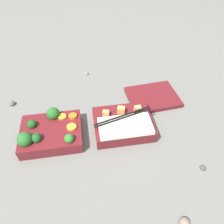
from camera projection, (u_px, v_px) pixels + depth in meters
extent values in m
plane|color=slate|center=(88.00, 131.00, 0.70)|extent=(3.00, 3.00, 0.00)
cube|color=maroon|center=(52.00, 133.00, 0.67)|extent=(0.18, 0.14, 0.04)
sphere|color=#19511E|center=(36.00, 138.00, 0.62)|extent=(0.03, 0.03, 0.03)
sphere|color=#19511E|center=(32.00, 124.00, 0.66)|extent=(0.03, 0.03, 0.03)
sphere|color=#236023|center=(53.00, 114.00, 0.69)|extent=(0.04, 0.04, 0.04)
sphere|color=#236023|center=(25.00, 139.00, 0.61)|extent=(0.04, 0.04, 0.04)
sphere|color=#2D7028|center=(69.00, 139.00, 0.62)|extent=(0.03, 0.03, 0.03)
cylinder|color=orange|center=(72.00, 127.00, 0.66)|extent=(0.04, 0.04, 0.01)
cylinder|color=orange|center=(73.00, 116.00, 0.69)|extent=(0.03, 0.03, 0.01)
cylinder|color=orange|center=(62.00, 117.00, 0.69)|extent=(0.04, 0.04, 0.01)
cube|color=maroon|center=(123.00, 124.00, 0.69)|extent=(0.18, 0.14, 0.04)
cube|color=silver|center=(125.00, 126.00, 0.66)|extent=(0.16, 0.08, 0.01)
cube|color=#F4A356|center=(106.00, 113.00, 0.69)|extent=(0.02, 0.02, 0.02)
cube|color=#F4A356|center=(121.00, 110.00, 0.70)|extent=(0.03, 0.02, 0.02)
cube|color=#F4A356|center=(137.00, 109.00, 0.70)|extent=(0.02, 0.02, 0.02)
sphere|color=#4C1E4C|center=(137.00, 109.00, 0.70)|extent=(0.01, 0.01, 0.01)
cylinder|color=black|center=(124.00, 118.00, 0.67)|extent=(0.19, 0.05, 0.01)
cylinder|color=black|center=(123.00, 116.00, 0.67)|extent=(0.19, 0.05, 0.01)
cube|color=maroon|center=(153.00, 97.00, 0.80)|extent=(0.19, 0.16, 0.02)
sphere|color=#474442|center=(203.00, 167.00, 0.60)|extent=(0.02, 0.02, 0.02)
sphere|color=#7A6B5B|center=(184.00, 223.00, 0.50)|extent=(0.03, 0.03, 0.03)
sphere|color=#595651|center=(12.00, 104.00, 0.78)|extent=(0.02, 0.02, 0.02)
sphere|color=#7A6B5B|center=(86.00, 73.00, 0.92)|extent=(0.02, 0.02, 0.02)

